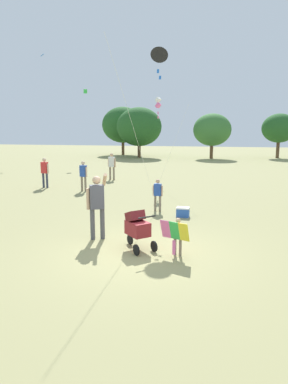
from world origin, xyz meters
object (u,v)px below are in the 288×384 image
Objects in this scene: person_sitting_far at (158,193)px; cooler_box at (183,212)px; stroller at (137,226)px; person_red_shirt at (83,174)px; kite_adult_black at (159,57)px; person_adult_flyer at (97,201)px; child_with_butterfly_kite at (177,233)px; person_couple_left at (45,170)px; kite_orange_delta at (158,104)px; person_back_turned at (112,164)px.

person_sitting_far is 2.76× the size of cooler_box.
person_red_shirt is at bearing 122.61° from stroller.
stroller is at bearing -85.15° from kite_adult_black.
kite_adult_black is 4.84× the size of person_sitting_far.
person_adult_flyer is at bearing -104.53° from person_sitting_far.
stroller is at bearing -101.09° from cooler_box.
person_adult_flyer reaches higher than person_sitting_far.
child_with_butterfly_kite is at bearing -84.67° from cooler_box.
kite_adult_black is 4.93m from person_sitting_far.
cooler_box is (8.04, -4.50, -0.78)m from person_couple_left.
person_couple_left is 3.60× the size of cooler_box.
person_red_shirt is at bearing -147.30° from kite_orange_delta.
person_back_turned is at bearing 120.56° from person_sitting_far.
child_with_butterfly_kite is at bearing -13.29° from stroller.
cooler_box is at bearing -30.50° from person_sitting_far.
cooler_box is at bearing -29.22° from person_couple_left.
kite_adult_black is at bearing -27.82° from person_couple_left.
person_red_shirt is at bearing 143.41° from person_sitting_far.
child_with_butterfly_kite is 3.92m from cooler_box.
kite_orange_delta is 5.25m from person_back_turned.
kite_orange_delta is 2.95× the size of person_couple_left.
kite_orange_delta is at bearing 109.53° from cooler_box.
person_couple_left is (-6.95, 3.67, -4.70)m from kite_adult_black.
person_back_turned is at bearing 121.05° from kite_adult_black.
person_red_shirt is (-3.56, 7.08, -0.18)m from person_adult_flyer.
person_back_turned reaches higher than child_with_butterfly_kite.
stroller is 2.30× the size of cooler_box.
person_adult_flyer is at bearing 161.92° from child_with_butterfly_kite.
kite_orange_delta reaches higher than person_back_turned.
child_with_butterfly_kite is 11.87m from person_couple_left.
person_couple_left is at bearing -164.20° from kite_orange_delta.
child_with_butterfly_kite is 1.10m from stroller.
person_back_turned is 9.97m from cooler_box.
person_adult_flyer is 3.81m from cooler_box.
child_with_butterfly_kite is 0.62× the size of person_red_shirt.
person_adult_flyer reaches higher than person_back_turned.
person_back_turned reaches higher than person_sitting_far.
person_couple_left is at bearing 168.09° from person_red_shirt.
stroller is 0.62× the size of person_back_turned.
person_red_shirt is 0.95× the size of person_couple_left.
person_sitting_far is 8.00m from person_couple_left.
stroller reaches higher than cooler_box.
child_with_butterfly_kite reaches higher than cooler_box.
person_sitting_far is (1.13, -5.54, -3.71)m from kite_orange_delta.
child_with_butterfly_kite is 0.16× the size of kite_adult_black.
person_adult_flyer is at bearing -51.60° from person_couple_left.
stroller is (-1.07, 0.25, 0.02)m from child_with_butterfly_kite.
kite_adult_black reaches higher than person_red_shirt.
kite_adult_black is (0.93, 3.93, 4.57)m from person_adult_flyer.
cooler_box is at bearing -56.04° from person_back_turned.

